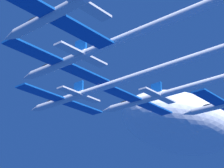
{
  "coord_description": "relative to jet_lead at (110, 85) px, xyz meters",
  "views": [
    {
      "loc": [
        -37.83,
        -42.06,
        -20.52
      ],
      "look_at": [
        -0.12,
        -10.01,
        0.0
      ],
      "focal_mm": 65.43,
      "sensor_mm": 36.0,
      "label": 1
    }
  ],
  "objects": [
    {
      "name": "jet_left_wing",
      "position": [
        -8.46,
        -7.76,
        0.19
      ],
      "size": [
        15.34,
        37.04,
        2.54
      ],
      "color": "silver"
    },
    {
      "name": "jet_right_wing",
      "position": [
        7.82,
        -6.06,
        0.15
      ],
      "size": [
        15.34,
        34.79,
        2.54
      ],
      "color": "silver"
    },
    {
      "name": "jet_lead",
      "position": [
        0.0,
        0.0,
        0.0
      ],
      "size": [
        15.34,
        39.34,
        2.54
      ],
      "color": "silver"
    },
    {
      "name": "cloud_wispy",
      "position": [
        28.78,
        6.31,
        2.25
      ],
      "size": [
        30.47,
        16.76,
        10.67
      ],
      "primitive_type": "ellipsoid",
      "color": "white"
    }
  ]
}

